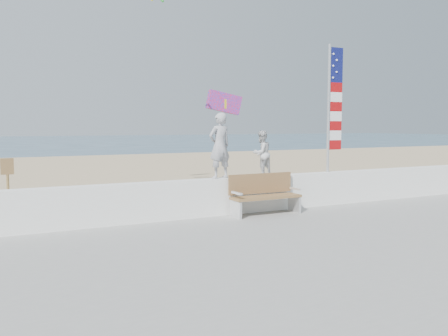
{
  "coord_description": "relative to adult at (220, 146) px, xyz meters",
  "views": [
    {
      "loc": [
        -5.0,
        -8.33,
        2.36
      ],
      "look_at": [
        0.2,
        1.8,
        1.35
      ],
      "focal_mm": 38.0,
      "sensor_mm": 36.0,
      "label": 1
    }
  ],
  "objects": [
    {
      "name": "ground",
      "position": [
        -0.18,
        -2.0,
        -1.88
      ],
      "size": [
        220.0,
        220.0,
        0.0
      ],
      "primitive_type": "plane",
      "color": "#324F65",
      "rests_on": "ground"
    },
    {
      "name": "sign",
      "position": [
        -4.61,
        2.96,
        -0.94
      ],
      "size": [
        0.32,
        0.07,
        1.46
      ],
      "color": "olive",
      "rests_on": "sand"
    },
    {
      "name": "flag",
      "position": [
        3.48,
        -0.0,
        1.11
      ],
      "size": [
        0.5,
        0.08,
        3.5
      ],
      "color": "silver",
      "rests_on": "seawall"
    },
    {
      "name": "boardwalk",
      "position": [
        -0.18,
        -6.0,
        -1.75
      ],
      "size": [
        50.0,
        12.4,
        0.1
      ],
      "primitive_type": "cube",
      "color": "gray",
      "rests_on": "sand"
    },
    {
      "name": "parafoil_kite",
      "position": [
        1.4,
        2.46,
        1.18
      ],
      "size": [
        1.13,
        0.46,
        0.75
      ],
      "color": "red",
      "rests_on": "ground"
    },
    {
      "name": "child",
      "position": [
        1.2,
        0.0,
        -0.22
      ],
      "size": [
        0.66,
        0.57,
        1.17
      ],
      "primitive_type": "imported",
      "rotation": [
        0.0,
        0.0,
        3.39
      ],
      "color": "#BEBEBE",
      "rests_on": "seawall"
    },
    {
      "name": "sand",
      "position": [
        -0.18,
        7.0,
        -1.84
      ],
      "size": [
        90.0,
        40.0,
        0.08
      ],
      "primitive_type": "cube",
      "color": "tan",
      "rests_on": "ground"
    },
    {
      "name": "adult",
      "position": [
        0.0,
        0.0,
        0.0
      ],
      "size": [
        0.63,
        0.46,
        1.61
      ],
      "primitive_type": "imported",
      "rotation": [
        0.0,
        0.0,
        3.28
      ],
      "color": "#9F9FA5",
      "rests_on": "seawall"
    },
    {
      "name": "bench",
      "position": [
        1.0,
        -0.45,
        -1.19
      ],
      "size": [
        1.8,
        0.57,
        1.0
      ],
      "color": "olive",
      "rests_on": "boardwalk"
    },
    {
      "name": "seawall",
      "position": [
        -0.18,
        0.0,
        -1.25
      ],
      "size": [
        30.0,
        0.35,
        0.9
      ],
      "primitive_type": "cube",
      "color": "white",
      "rests_on": "boardwalk"
    }
  ]
}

